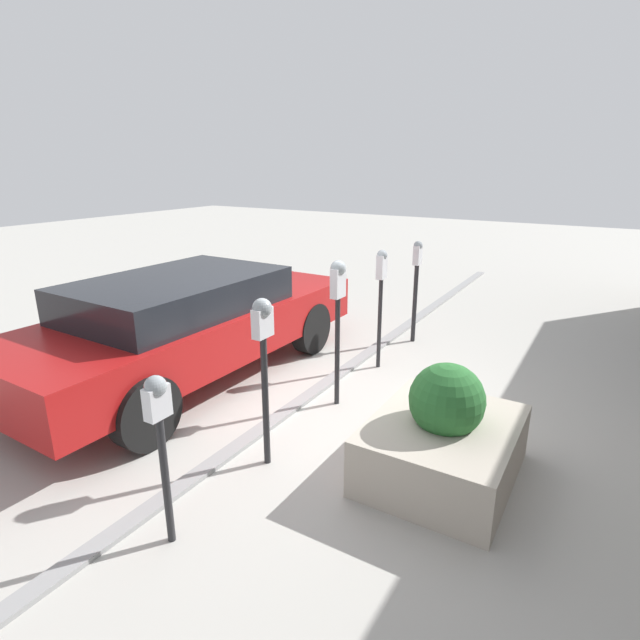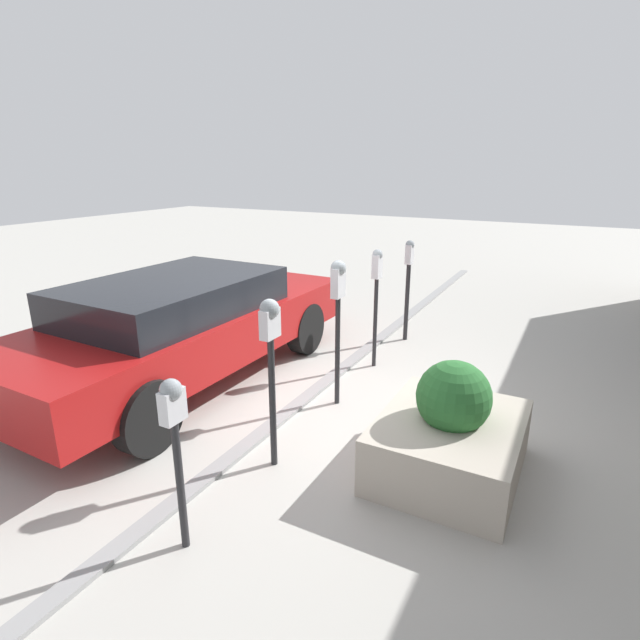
{
  "view_description": "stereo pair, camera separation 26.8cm",
  "coord_description": "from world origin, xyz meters",
  "px_view_note": "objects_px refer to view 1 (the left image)",
  "views": [
    {
      "loc": [
        -4.45,
        -2.77,
        2.62
      ],
      "look_at": [
        0.0,
        -0.08,
        0.98
      ],
      "focal_mm": 28.0,
      "sensor_mm": 36.0,
      "label": 1
    },
    {
      "loc": [
        -4.58,
        -2.53,
        2.62
      ],
      "look_at": [
        0.0,
        -0.08,
        0.98
      ],
      "focal_mm": 28.0,
      "sensor_mm": 36.0,
      "label": 2
    }
  ],
  "objects_px": {
    "parking_meter_nearest": "(159,423)",
    "parked_car_front": "(189,322)",
    "parking_meter_middle": "(338,298)",
    "parking_meter_farthest": "(416,276)",
    "parking_meter_second": "(263,343)",
    "parking_meter_fourth": "(381,284)",
    "planter_box": "(444,438)"
  },
  "relations": [
    {
      "from": "parking_meter_second",
      "to": "parked_car_front",
      "type": "relative_size",
      "value": 0.32
    },
    {
      "from": "parking_meter_nearest",
      "to": "parked_car_front",
      "type": "distance_m",
      "value": 2.97
    },
    {
      "from": "parking_meter_nearest",
      "to": "parking_meter_second",
      "type": "height_order",
      "value": "parking_meter_second"
    },
    {
      "from": "parking_meter_second",
      "to": "planter_box",
      "type": "distance_m",
      "value": 1.74
    },
    {
      "from": "parking_meter_middle",
      "to": "planter_box",
      "type": "xyz_separation_m",
      "value": [
        -0.72,
        -1.45,
        -0.88
      ]
    },
    {
      "from": "parking_meter_nearest",
      "to": "parking_meter_farthest",
      "type": "bearing_deg",
      "value": 0.58
    },
    {
      "from": "planter_box",
      "to": "parked_car_front",
      "type": "distance_m",
      "value": 3.44
    },
    {
      "from": "parking_meter_second",
      "to": "parked_car_front",
      "type": "bearing_deg",
      "value": 61.96
    },
    {
      "from": "parking_meter_fourth",
      "to": "parking_meter_farthest",
      "type": "distance_m",
      "value": 1.21
    },
    {
      "from": "parking_meter_nearest",
      "to": "parked_car_front",
      "type": "xyz_separation_m",
      "value": [
        2.21,
        1.97,
        -0.22
      ]
    },
    {
      "from": "parking_meter_second",
      "to": "planter_box",
      "type": "xyz_separation_m",
      "value": [
        0.63,
        -1.42,
        -0.79
      ]
    },
    {
      "from": "parking_meter_middle",
      "to": "parked_car_front",
      "type": "bearing_deg",
      "value": 98.79
    },
    {
      "from": "parking_meter_second",
      "to": "parked_car_front",
      "type": "height_order",
      "value": "parking_meter_second"
    },
    {
      "from": "parking_meter_farthest",
      "to": "parking_meter_second",
      "type": "bearing_deg",
      "value": -179.24
    },
    {
      "from": "parked_car_front",
      "to": "parking_meter_farthest",
      "type": "bearing_deg",
      "value": -34.29
    },
    {
      "from": "parking_meter_middle",
      "to": "planter_box",
      "type": "relative_size",
      "value": 1.16
    },
    {
      "from": "parking_meter_second",
      "to": "parking_meter_farthest",
      "type": "height_order",
      "value": "parking_meter_second"
    },
    {
      "from": "parking_meter_fourth",
      "to": "parking_meter_farthest",
      "type": "height_order",
      "value": "parking_meter_fourth"
    },
    {
      "from": "parking_meter_fourth",
      "to": "parked_car_front",
      "type": "xyz_separation_m",
      "value": [
        -1.52,
        1.9,
        -0.4
      ]
    },
    {
      "from": "parking_meter_middle",
      "to": "parking_meter_nearest",
      "type": "bearing_deg",
      "value": -179.28
    },
    {
      "from": "parking_meter_farthest",
      "to": "parked_car_front",
      "type": "height_order",
      "value": "parking_meter_farthest"
    },
    {
      "from": "parking_meter_second",
      "to": "parking_meter_farthest",
      "type": "relative_size",
      "value": 1.01
    },
    {
      "from": "planter_box",
      "to": "parking_meter_nearest",
      "type": "bearing_deg",
      "value": 141.46
    },
    {
      "from": "parking_meter_farthest",
      "to": "parked_car_front",
      "type": "relative_size",
      "value": 0.32
    },
    {
      "from": "parking_meter_nearest",
      "to": "parked_car_front",
      "type": "bearing_deg",
      "value": 41.83
    },
    {
      "from": "parking_meter_second",
      "to": "parking_meter_fourth",
      "type": "xyz_separation_m",
      "value": [
        2.57,
        0.08,
        -0.02
      ]
    },
    {
      "from": "parking_meter_farthest",
      "to": "parked_car_front",
      "type": "bearing_deg",
      "value": 144.75
    },
    {
      "from": "parking_meter_nearest",
      "to": "planter_box",
      "type": "xyz_separation_m",
      "value": [
        1.78,
        -1.42,
        -0.59
      ]
    },
    {
      "from": "parking_meter_second",
      "to": "parking_meter_farthest",
      "type": "distance_m",
      "value": 3.78
    },
    {
      "from": "parking_meter_nearest",
      "to": "parking_meter_fourth",
      "type": "bearing_deg",
      "value": 1.18
    },
    {
      "from": "parking_meter_second",
      "to": "planter_box",
      "type": "bearing_deg",
      "value": -66.13
    },
    {
      "from": "parking_meter_middle",
      "to": "parking_meter_farthest",
      "type": "height_order",
      "value": "parking_meter_middle"
    }
  ]
}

